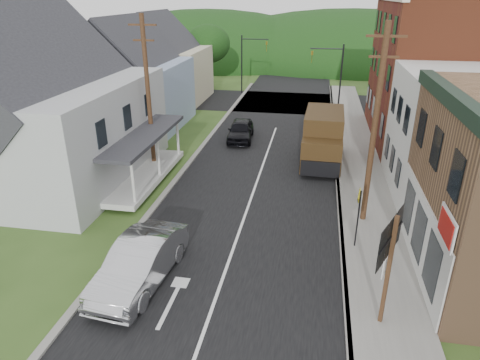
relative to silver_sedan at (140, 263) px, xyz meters
The scene contains 24 objects.
ground 4.14m from the silver_sedan, 43.42° to the left, with size 120.00×120.00×0.00m, color #2D4719.
road 13.15m from the silver_sedan, 77.03° to the left, with size 9.00×90.00×0.02m, color black.
cross_road 29.95m from the silver_sedan, 84.35° to the left, with size 60.00×9.00×0.02m, color black.
sidewalk_right 13.97m from the silver_sedan, 50.65° to the left, with size 2.80×55.00×0.15m, color slate.
curb_right 13.16m from the silver_sedan, 55.21° to the left, with size 0.20×55.00×0.15m, color slate.
curb_left 10.95m from the silver_sedan, 98.98° to the left, with size 0.30×55.00×0.12m, color slate.
storefront_white 17.74m from the silver_sedan, 35.84° to the left, with size 8.00×7.00×6.50m, color silver.
storefront_red 24.73m from the silver_sedan, 54.25° to the left, with size 8.00×12.00×10.00m, color brown.
house_gray 13.06m from the silver_sedan, 135.85° to the left, with size 10.20×12.24×8.35m.
house_blue 21.55m from the silver_sedan, 112.15° to the left, with size 7.14×8.16×7.28m.
house_cream 30.17m from the silver_sedan, 106.55° to the left, with size 7.14×8.16×7.28m.
utility_pole_right 11.27m from the silver_sedan, 36.35° to the left, with size 1.60×0.26×9.00m.
utility_pole_left 11.98m from the silver_sedan, 108.23° to the left, with size 1.60×0.26×9.00m.
traffic_signal_right 27.42m from the silver_sedan, 74.59° to the left, with size 2.87×0.20×6.00m.
traffic_signal_left 33.44m from the silver_sedan, 92.33° to the left, with size 2.87×0.20×6.00m.
tree_left_b 20.80m from the silver_sedan, 133.54° to the left, with size 4.80×4.80×6.94m.
tree_left_c 28.34m from the silver_sedan, 125.16° to the left, with size 5.80×5.80×8.41m.
tree_left_d 35.54m from the silver_sedan, 99.87° to the left, with size 4.80×4.80×6.94m.
forested_ridge 57.87m from the silver_sedan, 87.08° to the left, with size 90.00×30.00×16.00m, color black.
silver_sedan is the anchor object (origin of this frame).
dark_sedan 17.32m from the silver_sedan, 87.77° to the left, with size 1.73×4.30×1.47m, color black.
delivery_van 15.15m from the silver_sedan, 64.35° to the left, with size 2.55×5.84×3.23m.
route_sign_cluster 8.70m from the silver_sedan, ahead, with size 1.00×2.05×3.89m.
warning_sign 8.89m from the silver_sedan, 25.30° to the left, with size 0.20×0.74×2.73m.
Camera 1 is at (3.01, -15.12, 9.98)m, focal length 32.00 mm.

